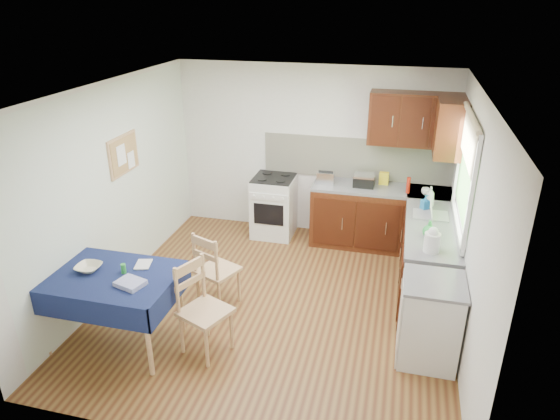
% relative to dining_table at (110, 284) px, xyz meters
% --- Properties ---
extents(floor, '(4.20, 4.20, 0.00)m').
position_rel_dining_table_xyz_m(floor, '(1.44, 1.09, -0.72)').
color(floor, '#532C16').
rests_on(floor, ground).
extents(ceiling, '(4.00, 4.20, 0.02)m').
position_rel_dining_table_xyz_m(ceiling, '(1.44, 1.09, 1.78)').
color(ceiling, white).
rests_on(ceiling, wall_back).
extents(wall_back, '(4.00, 0.02, 2.50)m').
position_rel_dining_table_xyz_m(wall_back, '(1.44, 3.19, 0.53)').
color(wall_back, silver).
rests_on(wall_back, ground).
extents(wall_front, '(4.00, 0.02, 2.50)m').
position_rel_dining_table_xyz_m(wall_front, '(1.44, -1.01, 0.53)').
color(wall_front, silver).
rests_on(wall_front, ground).
extents(wall_left, '(0.02, 4.20, 2.50)m').
position_rel_dining_table_xyz_m(wall_left, '(-0.56, 1.09, 0.53)').
color(wall_left, silver).
rests_on(wall_left, ground).
extents(wall_right, '(0.02, 4.20, 2.50)m').
position_rel_dining_table_xyz_m(wall_right, '(3.44, 1.09, 0.53)').
color(wall_right, silver).
rests_on(wall_right, ground).
extents(base_cabinets, '(1.90, 2.30, 0.86)m').
position_rel_dining_table_xyz_m(base_cabinets, '(2.80, 2.35, -0.29)').
color(base_cabinets, '#331408').
rests_on(base_cabinets, ground).
extents(worktop_back, '(1.90, 0.60, 0.04)m').
position_rel_dining_table_xyz_m(worktop_back, '(2.49, 2.89, 0.16)').
color(worktop_back, slate).
rests_on(worktop_back, base_cabinets).
extents(worktop_right, '(0.60, 1.70, 0.04)m').
position_rel_dining_table_xyz_m(worktop_right, '(3.14, 1.74, 0.16)').
color(worktop_right, slate).
rests_on(worktop_right, base_cabinets).
extents(worktop_corner, '(0.60, 0.60, 0.04)m').
position_rel_dining_table_xyz_m(worktop_corner, '(3.14, 2.89, 0.16)').
color(worktop_corner, slate).
rests_on(worktop_corner, base_cabinets).
extents(splashback, '(2.70, 0.02, 0.60)m').
position_rel_dining_table_xyz_m(splashback, '(2.09, 3.18, 0.48)').
color(splashback, silver).
rests_on(splashback, wall_back).
extents(upper_cabinets, '(1.20, 0.85, 0.70)m').
position_rel_dining_table_xyz_m(upper_cabinets, '(2.96, 2.89, 1.13)').
color(upper_cabinets, '#331408').
rests_on(upper_cabinets, wall_back).
extents(stove, '(0.60, 0.61, 0.92)m').
position_rel_dining_table_xyz_m(stove, '(0.94, 2.89, -0.26)').
color(stove, silver).
rests_on(stove, ground).
extents(window, '(0.04, 1.48, 1.26)m').
position_rel_dining_table_xyz_m(window, '(3.41, 1.79, 0.93)').
color(window, '#2E5724').
rests_on(window, wall_right).
extents(fridge, '(0.58, 0.60, 0.89)m').
position_rel_dining_table_xyz_m(fridge, '(3.14, 0.54, -0.27)').
color(fridge, silver).
rests_on(fridge, ground).
extents(corkboard, '(0.04, 0.62, 0.47)m').
position_rel_dining_table_xyz_m(corkboard, '(-0.53, 1.39, 0.88)').
color(corkboard, '#A78253').
rests_on(corkboard, wall_left).
extents(dining_table, '(1.35, 0.92, 0.82)m').
position_rel_dining_table_xyz_m(dining_table, '(0.00, 0.00, 0.00)').
color(dining_table, '#0E1239').
rests_on(dining_table, ground).
extents(chair_far, '(0.55, 0.55, 0.95)m').
position_rel_dining_table_xyz_m(chair_far, '(0.76, 0.89, -0.22)').
color(chair_far, '#A78253').
rests_on(chair_far, ground).
extents(chair_near, '(0.57, 0.57, 0.99)m').
position_rel_dining_table_xyz_m(chair_near, '(0.92, 0.12, -0.19)').
color(chair_near, '#A78253').
rests_on(chair_near, ground).
extents(toaster, '(0.24, 0.15, 0.19)m').
position_rel_dining_table_xyz_m(toaster, '(1.71, 2.86, 0.27)').
color(toaster, silver).
rests_on(toaster, worktop_back).
extents(sandwich_press, '(0.29, 0.25, 0.17)m').
position_rel_dining_table_xyz_m(sandwich_press, '(2.24, 2.90, 0.27)').
color(sandwich_press, black).
rests_on(sandwich_press, worktop_back).
extents(sauce_bottle, '(0.05, 0.05, 0.22)m').
position_rel_dining_table_xyz_m(sauce_bottle, '(2.84, 2.77, 0.29)').
color(sauce_bottle, '#B51F0E').
rests_on(sauce_bottle, worktop_back).
extents(yellow_packet, '(0.15, 0.13, 0.17)m').
position_rel_dining_table_xyz_m(yellow_packet, '(2.51, 3.03, 0.27)').
color(yellow_packet, gold).
rests_on(yellow_packet, worktop_back).
extents(dish_rack, '(0.41, 0.32, 0.20)m').
position_rel_dining_table_xyz_m(dish_rack, '(3.13, 2.06, 0.21)').
color(dish_rack, gray).
rests_on(dish_rack, worktop_right).
extents(kettle, '(0.17, 0.17, 0.28)m').
position_rel_dining_table_xyz_m(kettle, '(3.11, 1.13, 0.31)').
color(kettle, silver).
rests_on(kettle, worktop_right).
extents(cup, '(0.13, 0.13, 0.09)m').
position_rel_dining_table_xyz_m(cup, '(3.08, 2.77, 0.23)').
color(cup, white).
rests_on(cup, worktop_back).
extents(soap_bottle_a, '(0.12, 0.12, 0.27)m').
position_rel_dining_table_xyz_m(soap_bottle_a, '(3.11, 2.36, 0.32)').
color(soap_bottle_a, silver).
rests_on(soap_bottle_a, worktop_right).
extents(soap_bottle_b, '(0.12, 0.12, 0.20)m').
position_rel_dining_table_xyz_m(soap_bottle_b, '(3.06, 2.23, 0.28)').
color(soap_bottle_b, '#1E70AF').
rests_on(soap_bottle_b, worktop_right).
extents(soap_bottle_c, '(0.18, 0.18, 0.19)m').
position_rel_dining_table_xyz_m(soap_bottle_c, '(3.09, 1.49, 0.28)').
color(soap_bottle_c, green).
rests_on(soap_bottle_c, worktop_right).
extents(plate_bowl, '(0.25, 0.25, 0.06)m').
position_rel_dining_table_xyz_m(plate_bowl, '(-0.23, 0.02, 0.14)').
color(plate_bowl, beige).
rests_on(plate_bowl, dining_table).
extents(book, '(0.20, 0.24, 0.02)m').
position_rel_dining_table_xyz_m(book, '(0.18, 0.23, 0.11)').
color(book, white).
rests_on(book, dining_table).
extents(spice_jar, '(0.05, 0.05, 0.10)m').
position_rel_dining_table_xyz_m(spice_jar, '(0.14, 0.06, 0.16)').
color(spice_jar, '#268C34').
rests_on(spice_jar, dining_table).
extents(tea_towel, '(0.30, 0.27, 0.05)m').
position_rel_dining_table_xyz_m(tea_towel, '(0.32, -0.13, 0.13)').
color(tea_towel, navy).
rests_on(tea_towel, dining_table).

